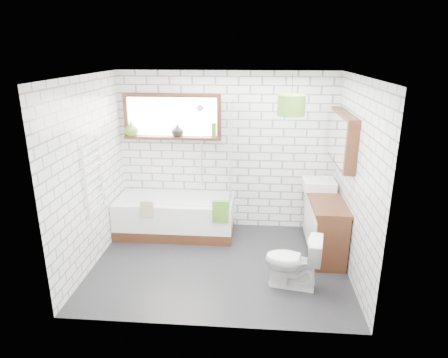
# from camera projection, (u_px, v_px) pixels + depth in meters

# --- Properties ---
(floor) EXTENTS (3.40, 2.60, 0.01)m
(floor) POSITION_uv_depth(u_px,v_px,m) (219.00, 264.00, 5.47)
(floor) COLOR black
(floor) RESTS_ON ground
(ceiling) EXTENTS (3.40, 2.60, 0.01)m
(ceiling) POSITION_uv_depth(u_px,v_px,m) (219.00, 76.00, 4.69)
(ceiling) COLOR white
(ceiling) RESTS_ON ground
(wall_back) EXTENTS (3.40, 0.01, 2.50)m
(wall_back) POSITION_uv_depth(u_px,v_px,m) (227.00, 152.00, 6.32)
(wall_back) COLOR white
(wall_back) RESTS_ON ground
(wall_front) EXTENTS (3.40, 0.01, 2.50)m
(wall_front) POSITION_uv_depth(u_px,v_px,m) (206.00, 218.00, 3.85)
(wall_front) COLOR white
(wall_front) RESTS_ON ground
(wall_left) EXTENTS (0.01, 2.60, 2.50)m
(wall_left) POSITION_uv_depth(u_px,v_px,m) (90.00, 174.00, 5.22)
(wall_left) COLOR white
(wall_left) RESTS_ON ground
(wall_right) EXTENTS (0.01, 2.60, 2.50)m
(wall_right) POSITION_uv_depth(u_px,v_px,m) (356.00, 180.00, 4.95)
(wall_right) COLOR white
(wall_right) RESTS_ON ground
(window) EXTENTS (1.52, 0.16, 0.68)m
(window) POSITION_uv_depth(u_px,v_px,m) (172.00, 117.00, 6.17)
(window) COLOR #381B0F
(window) RESTS_ON wall_back
(towel_radiator) EXTENTS (0.06, 0.52, 1.00)m
(towel_radiator) POSITION_uv_depth(u_px,v_px,m) (93.00, 177.00, 5.23)
(towel_radiator) COLOR white
(towel_radiator) RESTS_ON wall_left
(mirror_cabinet) EXTENTS (0.16, 1.20, 0.70)m
(mirror_cabinet) POSITION_uv_depth(u_px,v_px,m) (342.00, 138.00, 5.40)
(mirror_cabinet) COLOR #381B0F
(mirror_cabinet) RESTS_ON wall_right
(shower_riser) EXTENTS (0.02, 0.02, 1.30)m
(shower_riser) POSITION_uv_depth(u_px,v_px,m) (201.00, 146.00, 6.28)
(shower_riser) COLOR silver
(shower_riser) RESTS_ON wall_back
(bathtub) EXTENTS (1.81, 0.80, 0.59)m
(bathtub) POSITION_uv_depth(u_px,v_px,m) (175.00, 216.00, 6.29)
(bathtub) COLOR white
(bathtub) RESTS_ON floor
(shower_screen) EXTENTS (0.02, 0.72, 1.50)m
(shower_screen) POSITION_uv_depth(u_px,v_px,m) (232.00, 153.00, 5.90)
(shower_screen) COLOR white
(shower_screen) RESTS_ON bathtub
(towel_green) EXTENTS (0.24, 0.06, 0.32)m
(towel_green) POSITION_uv_depth(u_px,v_px,m) (221.00, 211.00, 5.77)
(towel_green) COLOR #4C7B25
(towel_green) RESTS_ON bathtub
(towel_beige) EXTENTS (0.19, 0.05, 0.25)m
(towel_beige) POSITION_uv_depth(u_px,v_px,m) (147.00, 209.00, 5.86)
(towel_beige) COLOR tan
(towel_beige) RESTS_ON bathtub
(vanity) EXTENTS (0.46, 1.43, 0.82)m
(vanity) POSITION_uv_depth(u_px,v_px,m) (324.00, 223.00, 5.78)
(vanity) COLOR #381B0F
(vanity) RESTS_ON floor
(basin) EXTENTS (0.46, 0.41, 0.14)m
(basin) POSITION_uv_depth(u_px,v_px,m) (319.00, 184.00, 5.94)
(basin) COLOR white
(basin) RESTS_ON vanity
(tap) EXTENTS (0.04, 0.04, 0.18)m
(tap) POSITION_uv_depth(u_px,v_px,m) (330.00, 180.00, 5.91)
(tap) COLOR silver
(tap) RESTS_ON vanity
(toilet) EXTENTS (0.50, 0.73, 0.69)m
(toilet) POSITION_uv_depth(u_px,v_px,m) (293.00, 261.00, 4.86)
(toilet) COLOR white
(toilet) RESTS_ON floor
(vase_olive) EXTENTS (0.27, 0.27, 0.23)m
(vase_olive) POSITION_uv_depth(u_px,v_px,m) (131.00, 130.00, 6.26)
(vase_olive) COLOR #538027
(vase_olive) RESTS_ON window
(vase_dark) EXTENTS (0.23, 0.23, 0.20)m
(vase_dark) POSITION_uv_depth(u_px,v_px,m) (178.00, 131.00, 6.20)
(vase_dark) COLOR black
(vase_dark) RESTS_ON window
(bottle) EXTENTS (0.09, 0.09, 0.22)m
(bottle) POSITION_uv_depth(u_px,v_px,m) (214.00, 131.00, 6.16)
(bottle) COLOR #538027
(bottle) RESTS_ON window
(pendant) EXTENTS (0.37, 0.37, 0.27)m
(pendant) POSITION_uv_depth(u_px,v_px,m) (291.00, 105.00, 5.24)
(pendant) COLOR #4C7B25
(pendant) RESTS_ON ceiling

